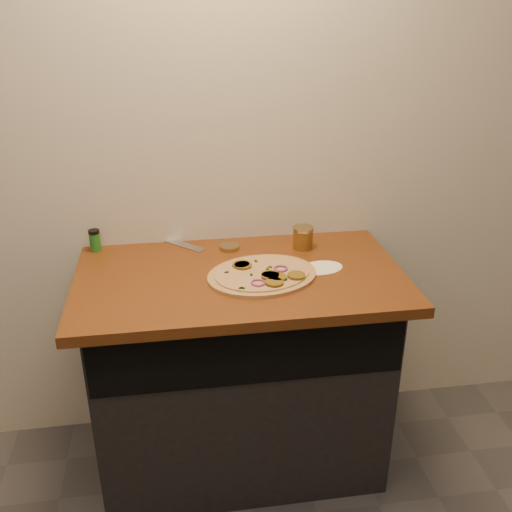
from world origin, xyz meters
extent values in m
cube|color=beige|center=(0.00, 1.75, 1.35)|extent=(4.00, 0.02, 2.70)
cube|color=black|center=(0.00, 1.45, 0.43)|extent=(1.10, 0.60, 0.86)
cube|color=brown|center=(0.00, 1.42, 0.88)|extent=(1.20, 0.70, 0.04)
cylinder|color=tan|center=(0.08, 1.38, 0.91)|extent=(0.47, 0.47, 0.01)
cylinder|color=beige|center=(0.08, 1.38, 0.92)|extent=(0.41, 0.41, 0.01)
cylinder|color=brown|center=(0.10, 1.28, 0.92)|extent=(0.06, 0.06, 0.01)
cylinder|color=brown|center=(0.12, 1.32, 0.92)|extent=(0.06, 0.06, 0.01)
cylinder|color=brown|center=(0.10, 1.33, 0.92)|extent=(0.06, 0.06, 0.01)
cylinder|color=brown|center=(0.19, 1.33, 0.92)|extent=(0.06, 0.06, 0.01)
cylinder|color=brown|center=(0.10, 1.34, 0.92)|extent=(0.06, 0.06, 0.01)
cylinder|color=brown|center=(0.01, 1.44, 0.92)|extent=(0.06, 0.06, 0.01)
cylinder|color=brown|center=(0.01, 1.43, 0.92)|extent=(0.06, 0.06, 0.01)
torus|color=#823177|center=(0.15, 1.39, 0.92)|extent=(0.05, 0.05, 0.01)
torus|color=#823177|center=(0.05, 1.29, 0.92)|extent=(0.05, 0.05, 0.01)
cube|color=black|center=(-0.01, 1.27, 0.92)|extent=(0.02, 0.01, 0.00)
cube|color=black|center=(0.15, 1.31, 0.92)|extent=(0.01, 0.02, 0.00)
cube|color=black|center=(0.14, 1.31, 0.92)|extent=(0.02, 0.01, 0.00)
cube|color=black|center=(0.03, 1.36, 0.92)|extent=(0.01, 0.02, 0.00)
cube|color=black|center=(0.10, 1.40, 0.92)|extent=(0.01, 0.02, 0.00)
cube|color=black|center=(0.07, 1.47, 0.92)|extent=(0.01, 0.02, 0.00)
cube|color=black|center=(0.08, 1.29, 0.92)|extent=(0.01, 0.02, 0.00)
cube|color=black|center=(0.11, 1.41, 0.92)|extent=(0.01, 0.02, 0.00)
cube|color=black|center=(-0.02, 1.27, 0.92)|extent=(0.01, 0.01, 0.00)
cube|color=black|center=(-0.05, 1.40, 0.92)|extent=(0.02, 0.01, 0.00)
cube|color=black|center=(-0.01, 1.44, 0.92)|extent=(0.02, 0.02, 0.00)
cube|color=#B7BAC1|center=(-0.20, 1.70, 0.90)|extent=(0.18, 0.17, 0.00)
cube|color=black|center=(-0.30, 1.80, 0.91)|extent=(0.10, 0.10, 0.02)
cylinder|color=tan|center=(-0.01, 1.64, 0.91)|extent=(0.09, 0.09, 0.02)
cylinder|color=#A51E10|center=(0.28, 1.61, 0.94)|extent=(0.08, 0.08, 0.08)
cylinder|color=tan|center=(0.28, 1.61, 0.98)|extent=(0.08, 0.08, 0.01)
cylinder|color=#206822|center=(-0.54, 1.70, 0.94)|extent=(0.04, 0.04, 0.07)
cylinder|color=black|center=(-0.54, 1.70, 0.98)|extent=(0.04, 0.04, 0.01)
cylinder|color=white|center=(0.31, 1.42, 0.90)|extent=(0.20, 0.20, 0.00)
camera|label=1|loc=(-0.22, -0.44, 1.84)|focal=40.00mm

